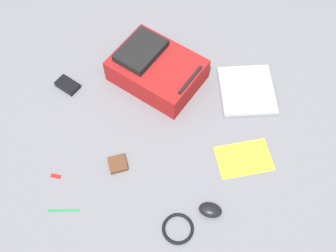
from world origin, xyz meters
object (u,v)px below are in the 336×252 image
Objects in this scene: laptop at (247,91)px; earbud_pouch at (118,164)px; book_blue at (244,159)px; pen_black at (63,210)px; computer_mouse at (210,210)px; backpack at (156,69)px; usb_stick at (56,176)px; cable_coil at (178,229)px; power_brick at (68,85)px.

laptop reaches higher than earbud_pouch.
pen_black is at bearing -57.27° from book_blue.
laptop is 1.24× the size of book_blue.
computer_mouse reaches higher than book_blue.
book_blue is at bearing 108.42° from earbud_pouch.
laptop is 1.08m from pen_black.
backpack is 10.99× the size of usb_stick.
usb_stick is (-0.09, -0.61, -0.00)m from cable_coil.
backpack is 0.49m from laptop.
pen_black is (0.63, 0.24, -0.01)m from power_brick.
power_brick is 1.43× the size of earbud_pouch.
book_blue is 0.98m from power_brick.
cable_coil is 0.62m from usb_stick.
pen_black is at bearing -76.94° from computer_mouse.
earbud_pouch is at bearing -41.57° from laptop.
pen_black is 0.17m from usb_stick.
computer_mouse is at bearing 77.49° from earbud_pouch.
computer_mouse is 0.75× the size of pen_black.
laptop is at bearing 141.86° from pen_black.
book_blue and cable_coil have the same top height.
power_brick is (0.18, -0.43, -0.06)m from backpack.
usb_stick is at bearing -90.04° from computer_mouse.
earbud_pouch is (0.19, -0.57, 0.00)m from book_blue.
pen_black is 2.92× the size of usb_stick.
power_brick is at bearing -127.24° from cable_coil.
backpack reaches higher than cable_coil.
backpack reaches higher than laptop.
backpack is at bearing 113.32° from power_brick.
laptop is (-0.04, 0.48, -0.06)m from backpack.
backpack is 0.73m from usb_stick.
book_blue is at bearing 56.95° from backpack.
earbud_pouch is (-0.22, -0.35, 0.00)m from cable_coil.
cable_coil is at bearing 96.56° from pen_black.
computer_mouse is 0.88× the size of power_brick.
book_blue is 2.95× the size of computer_mouse.
power_brick reaches higher than pen_black.
cable_coil is (0.79, -0.16, -0.01)m from laptop.
earbud_pouch reaches higher than cable_coil.
backpack is 0.83m from cable_coil.
power_brick reaches higher than usb_stick.
book_blue is at bearing 159.45° from computer_mouse.
book_blue is 3.69× the size of earbud_pouch.
backpack is at bearing -123.05° from book_blue.
earbud_pouch is at bearing 48.57° from power_brick.
book_blue is (0.35, 0.54, -0.07)m from backpack.
backpack reaches higher than computer_mouse.
cable_coil is 1.18× the size of power_brick.
laptop is 0.68m from computer_mouse.
power_brick is (-0.57, -0.75, 0.01)m from cable_coil.
computer_mouse is at bearing 105.44° from pen_black.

